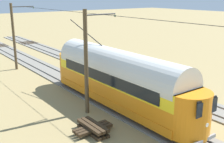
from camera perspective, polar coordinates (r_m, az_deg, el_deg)
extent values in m
plane|color=#937F51|center=(23.18, 5.40, -5.26)|extent=(220.00, 220.00, 0.00)
cube|color=slate|center=(24.79, 9.64, -3.89)|extent=(2.80, 80.00, 0.10)
cube|color=#59544C|center=(24.27, 8.48, -4.04)|extent=(0.07, 80.00, 0.08)
cube|color=#59544C|center=(25.26, 10.78, -3.36)|extent=(0.07, 80.00, 0.08)
cube|color=#382819|center=(51.58, -17.04, 5.78)|extent=(2.50, 0.24, 0.08)
cube|color=#382819|center=(50.97, -16.78, 5.69)|extent=(2.50, 0.24, 0.08)
cube|color=#382819|center=(50.37, -16.52, 5.60)|extent=(2.50, 0.24, 0.08)
cube|color=#382819|center=(49.77, -16.25, 5.51)|extent=(2.50, 0.24, 0.08)
cube|color=#382819|center=(49.17, -15.98, 5.42)|extent=(2.50, 0.24, 0.08)
cube|color=slate|center=(21.69, 0.54, -6.54)|extent=(2.80, 80.00, 0.10)
cube|color=#59544C|center=(21.26, -1.00, -6.75)|extent=(0.07, 80.00, 0.08)
cube|color=#59544C|center=(22.06, 2.03, -5.90)|extent=(0.07, 80.00, 0.08)
cube|color=#382819|center=(48.30, -21.71, 4.74)|extent=(2.50, 0.24, 0.08)
cube|color=#382819|center=(47.68, -21.50, 4.64)|extent=(2.50, 0.24, 0.08)
cube|color=orange|center=(21.21, 1.09, -5.16)|extent=(2.65, 13.05, 0.55)
cube|color=orange|center=(20.95, 1.10, -3.24)|extent=(2.55, 13.05, 0.95)
cube|color=yellow|center=(20.65, 1.11, -0.61)|extent=(2.55, 13.05, 1.05)
cylinder|color=silver|center=(20.52, 1.12, 0.80)|extent=(2.65, 12.79, 2.65)
cylinder|color=orange|center=(16.58, 15.12, -8.06)|extent=(2.55, 2.55, 2.55)
cylinder|color=orange|center=(26.08, -7.67, 0.96)|extent=(2.55, 2.55, 2.55)
cube|color=black|center=(15.60, 18.64, -5.85)|extent=(1.63, 0.08, 0.36)
cube|color=black|center=(15.70, 18.66, -6.96)|extent=(1.73, 0.06, 0.80)
cube|color=black|center=(19.92, -1.83, -1.23)|extent=(0.04, 10.96, 0.80)
cube|color=black|center=(21.45, 3.84, -0.04)|extent=(0.04, 10.96, 0.80)
cylinder|color=silver|center=(16.02, 18.63, -10.19)|extent=(0.24, 0.06, 0.24)
cube|color=gray|center=(16.46, 18.16, -13.04)|extent=(1.94, 0.12, 0.20)
cylinder|color=black|center=(23.66, -5.46, 8.01)|extent=(0.07, 4.88, 1.72)
cylinder|color=black|center=(17.93, 7.58, -9.80)|extent=(0.10, 0.76, 0.76)
cylinder|color=black|center=(18.89, 10.74, -8.60)|extent=(0.10, 0.76, 0.76)
cylinder|color=black|center=(24.15, -6.37, -3.02)|extent=(0.10, 0.76, 0.76)
cylinder|color=black|center=(24.86, -3.53, -2.40)|extent=(0.10, 0.76, 0.76)
cylinder|color=#4C3D28|center=(32.70, -19.24, 6.58)|extent=(0.28, 0.28, 7.22)
cylinder|color=#2D2D2D|center=(32.80, -17.65, 12.39)|extent=(2.47, 0.10, 0.10)
sphere|color=#334733|center=(33.24, -15.59, 12.32)|extent=(0.16, 0.16, 0.16)
cylinder|color=#4C3D28|center=(19.25, -5.26, 1.69)|extent=(0.28, 0.28, 7.22)
cylinder|color=#2D2D2D|center=(19.42, -2.34, 11.46)|extent=(2.47, 0.10, 0.10)
sphere|color=#334733|center=(20.15, 0.61, 11.19)|extent=(0.16, 0.16, 0.16)
cylinder|color=black|center=(20.15, 0.61, 11.19)|extent=(0.03, 33.84, 0.03)
cylinder|color=black|center=(32.80, -17.65, 12.39)|extent=(2.47, 0.02, 0.02)
cube|color=#382819|center=(17.77, -3.04, -11.62)|extent=(0.24, 2.40, 0.18)
cube|color=#382819|center=(17.62, -3.87, -11.88)|extent=(0.24, 2.40, 0.18)
cube|color=#382819|center=(17.48, -4.71, -12.14)|extent=(0.24, 2.40, 0.18)
cube|color=#382819|center=(17.77, -4.41, -11.00)|extent=(2.40, 0.24, 0.18)
cube|color=#382819|center=(17.54, -3.88, -11.35)|extent=(2.40, 0.24, 0.18)
cube|color=#382819|center=(17.32, -3.32, -11.72)|extent=(2.40, 0.24, 0.18)
cube|color=#382819|center=(17.61, -3.05, -10.58)|extent=(0.24, 2.40, 0.18)
cube|color=#382819|center=(17.46, -3.89, -10.83)|extent=(0.24, 2.40, 0.18)
cube|color=#382819|center=(17.32, -4.73, -11.08)|extent=(0.24, 2.40, 0.18)
cube|color=#B2A519|center=(33.54, -5.00, 2.00)|extent=(1.80, 0.60, 0.80)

